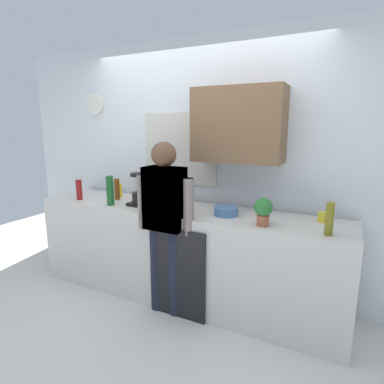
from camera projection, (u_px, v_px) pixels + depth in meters
ground_plane at (167, 310)px, 3.01m from camera, size 8.00×8.00×0.00m
kitchen_counter at (181, 253)px, 3.17m from camera, size 3.15×0.64×0.94m
dishwasher_panel at (177, 274)px, 2.83m from camera, size 0.56×0.02×0.84m
back_wall_assembly at (204, 162)px, 3.32m from camera, size 4.75×0.42×2.60m
coffee_maker at (141, 191)px, 3.20m from camera, size 0.20×0.20×0.33m
bottle_red_vinegar at (79, 190)px, 3.43m from camera, size 0.06×0.06×0.22m
bottle_olive_oil at (330, 219)px, 2.31m from camera, size 0.06×0.06×0.25m
bottle_green_wine at (110, 191)px, 3.19m from camera, size 0.07×0.07×0.30m
bottle_amber_beer at (117, 189)px, 3.43m from camera, size 0.06×0.06×0.23m
bottle_dark_sauce at (190, 207)px, 2.76m from camera, size 0.06×0.06×0.18m
cup_yellow_cup at (322, 217)px, 2.64m from camera, size 0.07×0.07×0.08m
cup_blue_mug at (171, 205)px, 3.00m from camera, size 0.08×0.08×0.10m
mixing_bowl at (226, 211)px, 2.84m from camera, size 0.22×0.22×0.08m
potted_plant at (263, 210)px, 2.52m from camera, size 0.15×0.15×0.23m
dish_soap at (120, 190)px, 3.58m from camera, size 0.06×0.06×0.18m
person_at_sink at (165, 215)px, 2.81m from camera, size 0.57×0.22×1.60m
person_guest at (165, 215)px, 2.81m from camera, size 0.57×0.22×1.60m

